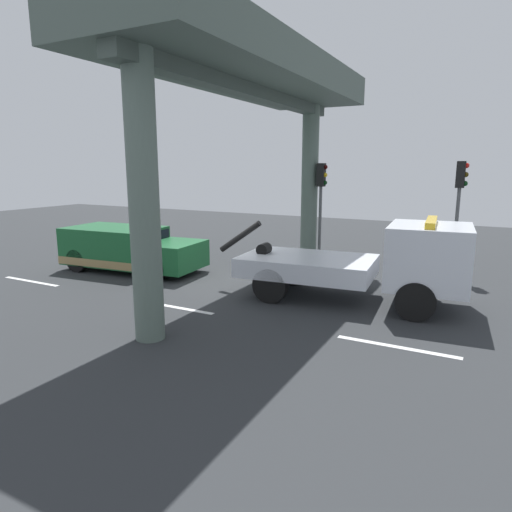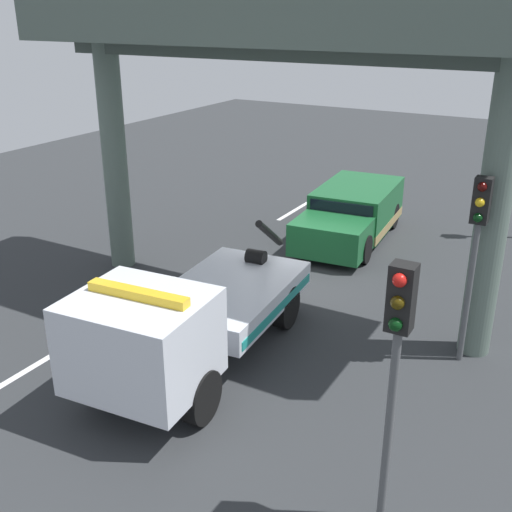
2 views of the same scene
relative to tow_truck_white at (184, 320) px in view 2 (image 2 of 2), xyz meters
name	(u,v)px [view 2 (image 2 of 2)]	position (x,y,z in m)	size (l,w,h in m)	color
ground_plane	(290,288)	(-4.78, -0.06, -1.25)	(60.00, 40.00, 0.10)	#2D3033
lane_stripe_west	(295,210)	(-10.78, -2.89, -1.20)	(2.60, 0.16, 0.01)	silver
lane_stripe_mid	(202,266)	(-4.78, -2.89, -1.20)	(2.60, 0.16, 0.01)	silver
lane_stripe_east	(39,363)	(1.22, -2.89, -1.20)	(2.60, 0.16, 0.01)	silver
tow_truck_white	(184,320)	(0.00, 0.00, 0.00)	(7.33, 2.84, 2.46)	silver
towed_van_green	(352,215)	(-9.08, -0.07, -0.42)	(5.35, 2.57, 1.58)	#195B2D
overpass_structure	(276,39)	(-3.82, -0.06, 5.03)	(3.60, 11.78, 7.15)	#596B60
traffic_light_far	(477,231)	(-3.26, 4.67, 1.67)	(0.39, 0.32, 3.93)	#515456
traffic_light_mid	(397,342)	(1.74, 4.67, 1.71)	(0.39, 0.32, 3.98)	#515456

